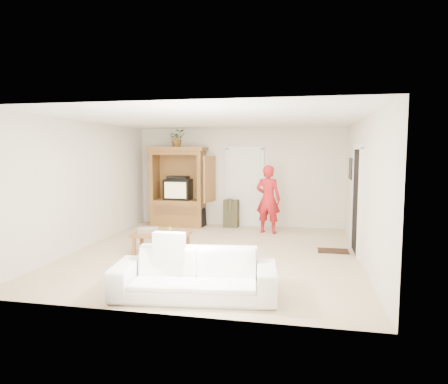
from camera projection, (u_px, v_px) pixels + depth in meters
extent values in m
plane|color=tan|center=(215.00, 253.00, 7.86)|extent=(6.00, 6.00, 0.00)
plane|color=white|center=(214.00, 119.00, 7.59)|extent=(6.00, 6.00, 0.00)
plane|color=silver|center=(239.00, 177.00, 10.65)|extent=(5.50, 0.00, 5.50)
plane|color=silver|center=(159.00, 210.00, 4.80)|extent=(5.50, 0.00, 5.50)
plane|color=silver|center=(85.00, 185.00, 8.26)|extent=(0.00, 6.00, 6.00)
plane|color=silver|center=(363.00, 190.00, 7.18)|extent=(0.00, 6.00, 6.00)
cube|color=#9B6830|center=(178.00, 212.00, 10.72)|extent=(1.40, 0.60, 0.70)
cube|color=#9B6830|center=(155.00, 177.00, 10.75)|extent=(0.10, 0.60, 1.20)
cube|color=#9B6830|center=(202.00, 178.00, 10.49)|extent=(0.10, 0.60, 1.20)
cube|color=#9B6830|center=(181.00, 177.00, 10.88)|extent=(1.40, 0.06, 1.20)
cube|color=#9B6830|center=(178.00, 153.00, 10.55)|extent=(1.40, 0.60, 0.10)
cube|color=#9B6830|center=(178.00, 149.00, 10.54)|extent=(1.52, 0.68, 0.10)
cube|color=#9B6830|center=(210.00, 179.00, 9.97)|extent=(0.16, 0.67, 1.15)
cube|color=black|center=(178.00, 189.00, 10.68)|extent=(0.70, 0.52, 0.55)
cube|color=tan|center=(175.00, 190.00, 10.42)|extent=(0.58, 0.02, 0.42)
cube|color=black|center=(178.00, 178.00, 10.62)|extent=(0.55, 0.35, 0.08)
cube|color=#946033|center=(175.00, 210.00, 10.43)|extent=(1.19, 0.03, 0.25)
cube|color=white|center=(245.00, 188.00, 10.62)|extent=(0.85, 0.05, 2.04)
cube|color=black|center=(357.00, 201.00, 7.80)|extent=(0.05, 0.90, 2.04)
cube|color=black|center=(351.00, 169.00, 9.00)|extent=(0.03, 0.60, 0.48)
cube|color=#382316|center=(333.00, 251.00, 7.99)|extent=(0.60, 0.40, 0.02)
imported|color=#4C7238|center=(177.00, 138.00, 10.49)|extent=(0.50, 0.47, 0.45)
imported|color=#AC161B|center=(268.00, 199.00, 9.69)|extent=(0.68, 0.52, 1.67)
imported|color=white|center=(195.00, 274.00, 5.48)|extent=(2.31, 1.13, 0.65)
cube|color=#946033|center=(161.00, 234.00, 7.82)|extent=(1.14, 0.68, 0.06)
cube|color=#946033|center=(134.00, 246.00, 7.67)|extent=(0.06, 0.06, 0.35)
cube|color=#946033|center=(142.00, 241.00, 8.12)|extent=(0.06, 0.06, 0.35)
cube|color=#946033|center=(183.00, 248.00, 7.55)|extent=(0.06, 0.06, 0.35)
cube|color=#946033|center=(188.00, 242.00, 8.01)|extent=(0.06, 0.06, 0.35)
cube|color=#DD4D49|center=(148.00, 230.00, 7.86)|extent=(0.45, 0.38, 0.08)
cylinder|color=tan|center=(170.00, 230.00, 7.83)|extent=(0.08, 0.08, 0.10)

